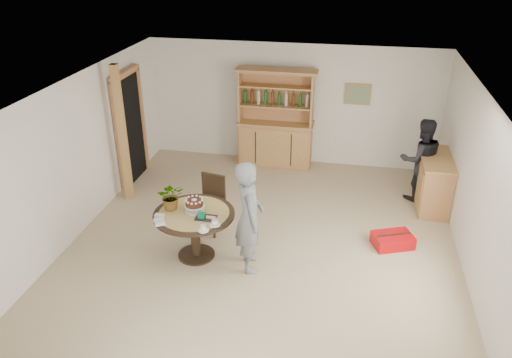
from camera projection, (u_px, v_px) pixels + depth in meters
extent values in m
plane|color=tan|center=(261.00, 250.00, 7.77)|extent=(7.00, 7.00, 0.00)
cube|color=white|center=(292.00, 104.00, 10.29)|extent=(6.00, 0.04, 2.50)
cube|color=white|center=(71.00, 162.00, 7.73)|extent=(0.04, 7.00, 2.50)
cube|color=white|center=(480.00, 197.00, 6.69)|extent=(0.04, 7.00, 2.50)
cube|color=white|center=(262.00, 94.00, 6.66)|extent=(6.00, 7.00, 0.04)
cube|color=tan|center=(358.00, 94.00, 9.90)|extent=(0.52, 0.03, 0.42)
cube|color=#59724C|center=(358.00, 95.00, 9.88)|extent=(0.44, 0.02, 0.34)
cube|color=black|center=(130.00, 129.00, 9.57)|extent=(0.10, 0.90, 2.10)
cube|color=tan|center=(120.00, 139.00, 9.12)|extent=(0.12, 0.10, 2.10)
cube|color=tan|center=(141.00, 120.00, 10.00)|extent=(0.12, 0.10, 2.10)
cube|color=tan|center=(124.00, 73.00, 9.08)|extent=(0.12, 1.10, 0.10)
cube|color=tan|center=(122.00, 135.00, 8.73)|extent=(0.12, 0.12, 2.50)
cube|color=tan|center=(275.00, 144.00, 10.47)|extent=(1.50, 0.50, 0.90)
cube|color=tan|center=(276.00, 123.00, 10.26)|extent=(1.56, 0.54, 0.04)
cube|color=tan|center=(277.00, 96.00, 10.10)|extent=(1.50, 0.04, 1.06)
cube|color=tan|center=(240.00, 96.00, 10.10)|extent=(0.04, 0.34, 1.06)
cube|color=tan|center=(312.00, 100.00, 9.84)|extent=(0.04, 0.34, 1.06)
cube|color=tan|center=(276.00, 106.00, 10.04)|extent=(1.44, 0.32, 0.03)
cube|color=tan|center=(276.00, 86.00, 9.87)|extent=(1.44, 0.32, 0.03)
cube|color=tan|center=(276.00, 71.00, 9.73)|extent=(1.62, 0.40, 0.06)
cylinder|color=#194C1E|center=(248.00, 97.00, 10.07)|extent=(0.07, 0.07, 0.28)
cylinder|color=#4C2D14|center=(256.00, 97.00, 10.04)|extent=(0.07, 0.07, 0.28)
cylinder|color=#B2BFB2|center=(264.00, 98.00, 10.02)|extent=(0.07, 0.07, 0.28)
cylinder|color=#194C1E|center=(272.00, 98.00, 9.99)|extent=(0.07, 0.07, 0.28)
cylinder|color=#4C2D14|center=(280.00, 99.00, 9.96)|extent=(0.07, 0.07, 0.28)
cylinder|color=#B2BFB2|center=(288.00, 99.00, 9.93)|extent=(0.07, 0.07, 0.28)
cylinder|color=#194C1E|center=(296.00, 100.00, 9.91)|extent=(0.07, 0.07, 0.28)
cylinder|color=#4C2D14|center=(304.00, 100.00, 9.88)|extent=(0.07, 0.07, 0.28)
cube|color=tan|center=(433.00, 183.00, 8.85)|extent=(0.50, 1.20, 0.90)
cube|color=tan|center=(437.00, 159.00, 8.64)|extent=(0.54, 1.26, 0.04)
cylinder|color=black|center=(194.00, 214.00, 7.31)|extent=(1.20, 1.20, 0.04)
cylinder|color=black|center=(195.00, 236.00, 7.47)|extent=(0.14, 0.14, 0.70)
cylinder|color=black|center=(197.00, 255.00, 7.63)|extent=(0.56, 0.56, 0.03)
cylinder|color=tan|center=(194.00, 213.00, 7.30)|extent=(1.04, 1.04, 0.01)
cube|color=black|center=(209.00, 206.00, 8.09)|extent=(0.50, 0.50, 0.04)
cube|color=black|center=(214.00, 188.00, 8.14)|extent=(0.42, 0.11, 0.46)
cube|color=black|center=(213.00, 175.00, 8.04)|extent=(0.42, 0.12, 0.05)
cube|color=black|center=(195.00, 221.00, 8.11)|extent=(0.04, 0.04, 0.44)
cube|color=black|center=(214.00, 226.00, 7.98)|extent=(0.03, 0.04, 0.44)
cube|color=black|center=(205.00, 211.00, 8.41)|extent=(0.04, 0.03, 0.44)
cube|color=black|center=(224.00, 215.00, 8.28)|extent=(0.03, 0.03, 0.44)
cylinder|color=white|center=(195.00, 211.00, 7.34)|extent=(0.28, 0.28, 0.01)
cylinder|color=white|center=(195.00, 208.00, 7.32)|extent=(0.05, 0.05, 0.08)
cylinder|color=white|center=(195.00, 206.00, 7.30)|extent=(0.30, 0.30, 0.01)
cylinder|color=#432013|center=(194.00, 203.00, 7.28)|extent=(0.26, 0.26, 0.09)
cylinder|color=white|center=(194.00, 200.00, 7.26)|extent=(0.08, 0.08, 0.01)
sphere|color=white|center=(202.00, 201.00, 7.24)|extent=(0.04, 0.04, 0.04)
sphere|color=white|center=(202.00, 199.00, 7.29)|extent=(0.04, 0.04, 0.04)
sphere|color=white|center=(200.00, 197.00, 7.34)|extent=(0.04, 0.04, 0.04)
sphere|color=white|center=(197.00, 196.00, 7.36)|extent=(0.04, 0.04, 0.04)
sphere|color=white|center=(192.00, 196.00, 7.36)|extent=(0.04, 0.04, 0.04)
sphere|color=white|center=(189.00, 197.00, 7.33)|extent=(0.04, 0.04, 0.04)
sphere|color=white|center=(186.00, 199.00, 7.28)|extent=(0.04, 0.04, 0.04)
sphere|color=white|center=(186.00, 201.00, 7.22)|extent=(0.04, 0.04, 0.04)
sphere|color=white|center=(188.00, 203.00, 7.18)|extent=(0.04, 0.04, 0.04)
sphere|color=white|center=(192.00, 204.00, 7.15)|extent=(0.04, 0.04, 0.04)
sphere|color=white|center=(196.00, 204.00, 7.16)|extent=(0.04, 0.04, 0.04)
sphere|color=white|center=(200.00, 202.00, 7.19)|extent=(0.04, 0.04, 0.04)
imported|color=#3F7233|center=(171.00, 196.00, 7.31)|extent=(0.47, 0.44, 0.42)
cube|color=black|center=(206.00, 218.00, 7.15)|extent=(0.30, 0.20, 0.01)
cube|color=#0D7845|center=(202.00, 215.00, 7.14)|extent=(0.10, 0.10, 0.06)
cube|color=#0D7845|center=(202.00, 213.00, 7.13)|extent=(0.11, 0.02, 0.01)
cylinder|color=white|center=(215.00, 225.00, 6.98)|extent=(0.15, 0.15, 0.01)
imported|color=white|center=(215.00, 222.00, 6.96)|extent=(0.10, 0.10, 0.08)
cylinder|color=white|center=(203.00, 230.00, 6.85)|extent=(0.15, 0.15, 0.01)
imported|color=white|center=(203.00, 228.00, 6.83)|extent=(0.08, 0.08, 0.07)
cube|color=white|center=(160.00, 215.00, 7.19)|extent=(0.14, 0.08, 0.03)
cube|color=white|center=(159.00, 220.00, 7.08)|extent=(0.16, 0.11, 0.03)
cube|color=white|center=(160.00, 224.00, 6.98)|extent=(0.16, 0.14, 0.03)
imported|color=slate|center=(249.00, 217.00, 7.02)|extent=(0.58, 0.71, 1.69)
imported|color=black|center=(421.00, 160.00, 8.95)|extent=(0.87, 0.75, 1.55)
cube|color=red|center=(393.00, 240.00, 7.83)|extent=(0.71, 0.60, 0.20)
cube|color=black|center=(393.00, 235.00, 7.78)|extent=(0.53, 0.25, 0.01)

